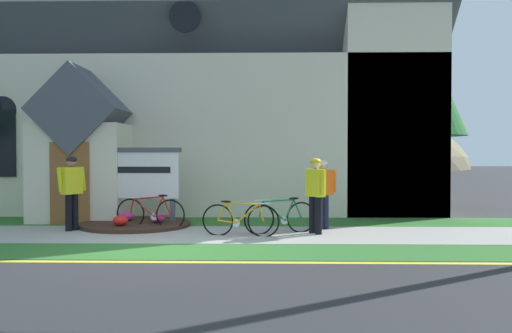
# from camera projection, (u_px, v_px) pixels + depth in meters

# --- Properties ---
(ground) EXTENTS (140.00, 140.00, 0.00)m
(ground) POSITION_uv_depth(u_px,v_px,m) (185.00, 222.00, 13.74)
(ground) COLOR #2B2B2D
(sidewalk_slab) EXTENTS (32.00, 2.51, 0.01)m
(sidewalk_slab) POSITION_uv_depth(u_px,v_px,m) (163.00, 234.00, 11.52)
(sidewalk_slab) COLOR #99968E
(sidewalk_slab) RESTS_ON ground
(grass_verge) EXTENTS (32.00, 1.59, 0.01)m
(grass_verge) POSITION_uv_depth(u_px,v_px,m) (141.00, 251.00, 9.47)
(grass_verge) COLOR #2D6628
(grass_verge) RESTS_ON ground
(church_lawn) EXTENTS (24.00, 1.89, 0.01)m
(church_lawn) POSITION_uv_depth(u_px,v_px,m) (180.00, 221.00, 13.72)
(church_lawn) COLOR #2D6628
(church_lawn) RESTS_ON ground
(curb_paint_stripe) EXTENTS (28.00, 0.16, 0.01)m
(curb_paint_stripe) POSITION_uv_depth(u_px,v_px,m) (127.00, 262.00, 8.53)
(curb_paint_stripe) COLOR yellow
(curb_paint_stripe) RESTS_ON ground
(church_building) EXTENTS (15.43, 10.54, 13.47)m
(church_building) POSITION_uv_depth(u_px,v_px,m) (217.00, 81.00, 18.62)
(church_building) COLOR beige
(church_building) RESTS_ON ground
(church_sign) EXTENTS (2.18, 0.24, 1.96)m
(church_sign) POSITION_uv_depth(u_px,v_px,m) (139.00, 175.00, 13.15)
(church_sign) COLOR #474C56
(church_sign) RESTS_ON ground
(flower_bed) EXTENTS (2.71, 2.71, 0.34)m
(flower_bed) POSITION_uv_depth(u_px,v_px,m) (136.00, 224.00, 12.80)
(flower_bed) COLOR #382319
(flower_bed) RESTS_ON ground
(bicycle_orange) EXTENTS (1.64, 0.60, 0.82)m
(bicycle_orange) POSITION_uv_depth(u_px,v_px,m) (281.00, 217.00, 11.67)
(bicycle_orange) COLOR black
(bicycle_orange) RESTS_ON ground
(bicycle_silver) EXTENTS (1.71, 0.31, 0.79)m
(bicycle_silver) POSITION_uv_depth(u_px,v_px,m) (240.00, 219.00, 11.25)
(bicycle_silver) COLOR black
(bicycle_silver) RESTS_ON ground
(bicycle_yellow) EXTENTS (1.74, 0.41, 0.85)m
(bicycle_yellow) POSITION_uv_depth(u_px,v_px,m) (151.00, 213.00, 12.38)
(bicycle_yellow) COLOR black
(bicycle_yellow) RESTS_ON ground
(cyclist_in_green_jersey) EXTENTS (0.64, 0.36, 1.65)m
(cyclist_in_green_jersey) POSITION_uv_depth(u_px,v_px,m) (323.00, 189.00, 12.28)
(cyclist_in_green_jersey) COLOR #191E38
(cyclist_in_green_jersey) RESTS_ON ground
(cyclist_in_white_jersey) EXTENTS (0.44, 0.66, 1.70)m
(cyclist_in_white_jersey) POSITION_uv_depth(u_px,v_px,m) (315.00, 189.00, 11.52)
(cyclist_in_white_jersey) COLOR black
(cyclist_in_white_jersey) RESTS_ON ground
(cyclist_in_red_jersey) EXTENTS (0.46, 0.67, 1.74)m
(cyclist_in_red_jersey) POSITION_uv_depth(u_px,v_px,m) (72.00, 187.00, 12.01)
(cyclist_in_red_jersey) COLOR black
(cyclist_in_red_jersey) RESTS_ON ground
(roadside_conifer) EXTENTS (3.41, 3.41, 6.64)m
(roadside_conifer) POSITION_uv_depth(u_px,v_px,m) (415.00, 74.00, 17.59)
(roadside_conifer) COLOR #4C3823
(roadside_conifer) RESTS_ON ground
(distant_hill) EXTENTS (85.21, 50.17, 23.43)m
(distant_hill) POSITION_uv_depth(u_px,v_px,m) (151.00, 168.00, 71.04)
(distant_hill) COLOR #847A5B
(distant_hill) RESTS_ON ground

